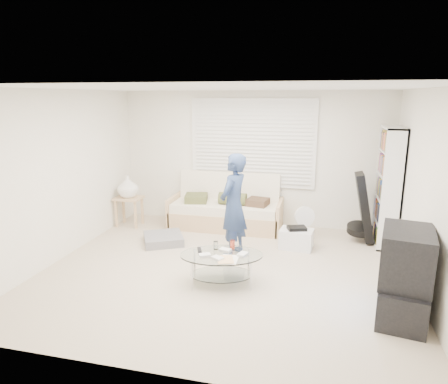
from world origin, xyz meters
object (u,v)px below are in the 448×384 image
(tv_unit, at_px, (404,275))
(coffee_table, at_px, (222,260))
(futon_sofa, at_px, (226,210))
(bookshelf, at_px, (388,187))

(tv_unit, xyz_separation_m, coffee_table, (-2.14, 0.31, -0.16))
(futon_sofa, bearing_deg, tv_unit, -44.49)
(futon_sofa, xyz_separation_m, bookshelf, (2.74, -0.22, 0.64))
(futon_sofa, xyz_separation_m, coffee_table, (0.48, -2.26, -0.01))
(futon_sofa, distance_m, coffee_table, 2.31)
(futon_sofa, xyz_separation_m, tv_unit, (2.62, -2.57, 0.16))
(tv_unit, bearing_deg, futon_sofa, 135.51)
(futon_sofa, bearing_deg, bookshelf, -4.51)
(bookshelf, bearing_deg, futon_sofa, 175.49)
(tv_unit, bearing_deg, coffee_table, 171.66)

